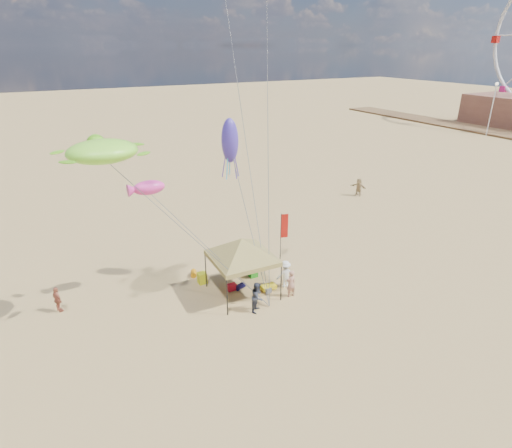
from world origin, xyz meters
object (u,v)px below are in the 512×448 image
(person_near_a, at_px, (291,284))
(chair_green, at_px, (253,271))
(canopy_tent, at_px, (242,241))
(person_near_c, at_px, (285,274))
(feather_flag, at_px, (283,229))
(lamp_north, at_px, (493,100))
(chair_yellow, at_px, (202,278))
(person_far_a, at_px, (58,300))
(person_far_c, at_px, (359,187))
(beach_cart, at_px, (269,287))
(person_near_b, at_px, (258,297))
(cooler_blue, at_px, (255,255))
(cooler_red, at_px, (232,287))

(person_near_a, bearing_deg, chair_green, -78.77)
(canopy_tent, distance_m, person_near_c, 3.68)
(person_near_a, relative_size, person_near_c, 0.97)
(feather_flag, distance_m, lamp_north, 55.97)
(canopy_tent, xyz_separation_m, person_near_a, (2.31, -1.63, -2.58))
(chair_yellow, xyz_separation_m, lamp_north, (57.84, 21.31, 5.17))
(chair_yellow, bearing_deg, person_far_a, 173.43)
(chair_green, relative_size, person_near_c, 0.40)
(chair_yellow, height_order, person_near_c, person_near_c)
(person_far_c, bearing_deg, chair_yellow, -91.29)
(beach_cart, relative_size, person_near_c, 0.52)
(chair_yellow, bearing_deg, person_near_c, -33.25)
(person_near_b, height_order, lamp_north, lamp_north)
(person_near_c, bearing_deg, lamp_north, -149.38)
(lamp_north, bearing_deg, chair_yellow, -159.77)
(feather_flag, distance_m, person_near_c, 3.88)
(person_near_b, height_order, person_far_a, person_near_b)
(cooler_blue, bearing_deg, feather_flag, -32.59)
(chair_green, relative_size, person_far_a, 0.47)
(chair_yellow, bearing_deg, person_near_b, -69.17)
(person_near_c, relative_size, lamp_north, 0.21)
(person_near_b, relative_size, lamp_north, 0.21)
(canopy_tent, height_order, lamp_north, lamp_north)
(chair_green, xyz_separation_m, person_near_b, (-1.53, -3.42, 0.52))
(person_near_a, height_order, person_far_c, person_far_c)
(feather_flag, height_order, cooler_red, feather_flag)
(beach_cart, relative_size, person_near_b, 0.52)
(person_far_a, distance_m, lamp_north, 69.11)
(canopy_tent, relative_size, person_near_c, 3.85)
(chair_green, height_order, person_near_c, person_near_c)
(cooler_blue, distance_m, chair_green, 2.54)
(person_near_a, height_order, person_near_b, person_near_b)
(cooler_blue, distance_m, person_far_a, 12.49)
(person_near_a, xyz_separation_m, lamp_north, (53.87, 25.14, 4.67))
(chair_yellow, height_order, person_near_a, person_near_a)
(person_near_b, distance_m, person_near_c, 3.00)
(person_near_c, bearing_deg, cooler_red, -15.43)
(person_near_a, bearing_deg, chair_yellow, -48.29)
(chair_green, distance_m, person_near_c, 2.38)
(chair_yellow, height_order, person_far_c, person_far_c)
(person_near_a, xyz_separation_m, person_near_c, (0.27, 1.05, 0.02))
(feather_flag, bearing_deg, canopy_tent, -149.42)
(beach_cart, bearing_deg, chair_green, 92.32)
(cooler_red, height_order, chair_yellow, chair_yellow)
(canopy_tent, relative_size, person_near_a, 3.95)
(chair_green, distance_m, person_near_b, 3.78)
(person_near_a, relative_size, person_far_a, 1.12)
(person_near_a, height_order, person_far_a, person_near_a)
(cooler_red, relative_size, person_near_a, 0.32)
(person_near_b, bearing_deg, person_far_c, -6.44)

